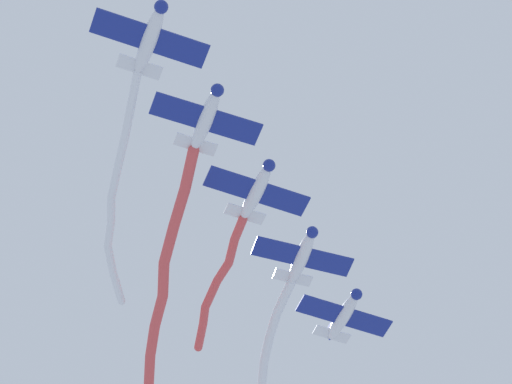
{
  "coord_description": "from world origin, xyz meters",
  "views": [
    {
      "loc": [
        40.27,
        5.17,
        1.58
      ],
      "look_at": [
        -6.93,
        11.67,
        66.39
      ],
      "focal_mm": 75.99,
      "sensor_mm": 36.0,
      "label": 1
    }
  ],
  "objects_px": {
    "airplane_right_wing": "(257,191)",
    "airplane_trail": "(344,315)",
    "airplane_slot": "(302,256)",
    "airplane_lead": "(150,38)",
    "airplane_left_wing": "(206,118)"
  },
  "relations": [
    {
      "from": "airplane_right_wing",
      "to": "airplane_trail",
      "type": "distance_m",
      "value": 14.85
    },
    {
      "from": "airplane_slot",
      "to": "airplane_trail",
      "type": "bearing_deg",
      "value": 134.4
    },
    {
      "from": "airplane_left_wing",
      "to": "airplane_trail",
      "type": "height_order",
      "value": "airplane_trail"
    },
    {
      "from": "airplane_right_wing",
      "to": "airplane_slot",
      "type": "distance_m",
      "value": 7.41
    },
    {
      "from": "airplane_right_wing",
      "to": "airplane_trail",
      "type": "xyz_separation_m",
      "value": [
        -11.91,
        8.85,
        0.5
      ]
    },
    {
      "from": "airplane_slot",
      "to": "airplane_right_wing",
      "type": "bearing_deg",
      "value": -45.49
    },
    {
      "from": "airplane_trail",
      "to": "airplane_lead",
      "type": "bearing_deg",
      "value": -50.58
    },
    {
      "from": "airplane_lead",
      "to": "airplane_slot",
      "type": "relative_size",
      "value": 1.0
    },
    {
      "from": "airplane_left_wing",
      "to": "airplane_right_wing",
      "type": "height_order",
      "value": "airplane_right_wing"
    },
    {
      "from": "airplane_right_wing",
      "to": "airplane_trail",
      "type": "bearing_deg",
      "value": 129.66
    },
    {
      "from": "airplane_right_wing",
      "to": "airplane_slot",
      "type": "relative_size",
      "value": 1.0
    },
    {
      "from": "airplane_left_wing",
      "to": "airplane_slot",
      "type": "xyz_separation_m",
      "value": [
        -11.91,
        8.84,
        0.5
      ]
    },
    {
      "from": "airplane_lead",
      "to": "airplane_trail",
      "type": "height_order",
      "value": "airplane_trail"
    },
    {
      "from": "airplane_slot",
      "to": "airplane_lead",
      "type": "bearing_deg",
      "value": -45.53
    },
    {
      "from": "airplane_lead",
      "to": "airplane_slot",
      "type": "bearing_deg",
      "value": 130.49
    }
  ]
}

